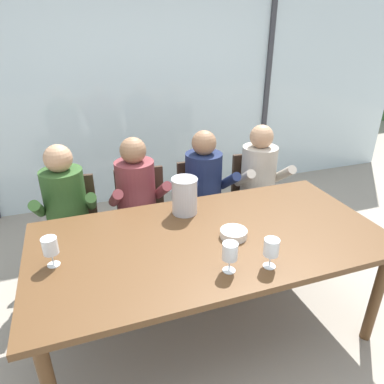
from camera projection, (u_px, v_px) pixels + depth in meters
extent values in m
plane|color=#9E9384|center=(170.00, 250.00, 3.37)|extent=(14.00, 14.00, 0.00)
cube|color=silver|center=(135.00, 92.00, 3.90)|extent=(7.41, 0.03, 2.60)
cube|color=#38383D|center=(267.00, 84.00, 4.38)|extent=(0.06, 0.06, 2.60)
cube|color=#386633|center=(106.00, 88.00, 6.84)|extent=(13.41, 2.40, 1.73)
cube|color=brown|center=(210.00, 239.00, 2.19)|extent=(2.21, 1.10, 0.04)
cylinder|color=brown|center=(376.00, 296.00, 2.28)|extent=(0.07, 0.07, 0.73)
cylinder|color=brown|center=(53.00, 278.00, 2.44)|extent=(0.07, 0.07, 0.73)
cylinder|color=brown|center=(296.00, 228.00, 3.04)|extent=(0.07, 0.07, 0.73)
cube|color=#332319|center=(71.00, 235.00, 2.82)|extent=(0.50, 0.50, 0.03)
cube|color=#332319|center=(70.00, 199.00, 2.90)|extent=(0.42, 0.09, 0.42)
cylinder|color=#332319|center=(47.00, 275.00, 2.71)|extent=(0.04, 0.04, 0.42)
cylinder|color=#332319|center=(97.00, 269.00, 2.78)|extent=(0.04, 0.04, 0.42)
cylinder|color=#332319|center=(55.00, 247.00, 3.05)|extent=(0.04, 0.04, 0.42)
cylinder|color=#332319|center=(99.00, 242.00, 3.12)|extent=(0.04, 0.04, 0.42)
cube|color=#332319|center=(145.00, 223.00, 2.98)|extent=(0.47, 0.47, 0.03)
cube|color=#332319|center=(140.00, 190.00, 3.06)|extent=(0.42, 0.07, 0.42)
cylinder|color=#332319|center=(126.00, 261.00, 2.86)|extent=(0.04, 0.04, 0.42)
cylinder|color=#332319|center=(172.00, 254.00, 2.95)|extent=(0.04, 0.04, 0.42)
cylinder|color=#332319|center=(122.00, 237.00, 3.20)|extent=(0.04, 0.04, 0.42)
cylinder|color=#332319|center=(163.00, 231.00, 3.29)|extent=(0.04, 0.04, 0.42)
cube|color=#332319|center=(206.00, 213.00, 3.15)|extent=(0.46, 0.46, 0.03)
cube|color=#332319|center=(199.00, 182.00, 3.22)|extent=(0.42, 0.05, 0.42)
cylinder|color=#332319|center=(192.00, 249.00, 3.03)|extent=(0.04, 0.04, 0.42)
cylinder|color=#332319|center=(232.00, 241.00, 3.13)|extent=(0.04, 0.04, 0.42)
cylinder|color=#332319|center=(180.00, 227.00, 3.36)|extent=(0.04, 0.04, 0.42)
cylinder|color=#332319|center=(217.00, 221.00, 3.46)|extent=(0.04, 0.04, 0.42)
cube|color=#332319|center=(260.00, 202.00, 3.33)|extent=(0.45, 0.45, 0.03)
cube|color=#332319|center=(252.00, 173.00, 3.41)|extent=(0.42, 0.05, 0.42)
cylinder|color=#332319|center=(249.00, 236.00, 3.22)|extent=(0.04, 0.04, 0.42)
cylinder|color=#332319|center=(285.00, 229.00, 3.32)|extent=(0.04, 0.04, 0.42)
cylinder|color=#332319|center=(232.00, 216.00, 3.54)|extent=(0.04, 0.04, 0.42)
cylinder|color=#332319|center=(266.00, 211.00, 3.65)|extent=(0.04, 0.04, 0.42)
cylinder|color=#2D5123|center=(66.00, 201.00, 2.71)|extent=(0.32, 0.32, 0.52)
sphere|color=tan|center=(58.00, 158.00, 2.56)|extent=(0.21, 0.21, 0.21)
cube|color=#47423D|center=(59.00, 245.00, 2.63)|extent=(0.13, 0.40, 0.13)
cube|color=#47423D|center=(83.00, 241.00, 2.68)|extent=(0.13, 0.40, 0.13)
cylinder|color=#47423D|center=(64.00, 287.00, 2.56)|extent=(0.10, 0.10, 0.45)
cylinder|color=#47423D|center=(89.00, 282.00, 2.62)|extent=(0.10, 0.10, 0.45)
cylinder|color=#2D5123|center=(38.00, 209.00, 2.55)|extent=(0.08, 0.33, 0.26)
cylinder|color=#2D5123|center=(91.00, 201.00, 2.65)|extent=(0.08, 0.33, 0.26)
cylinder|color=brown|center=(136.00, 191.00, 2.88)|extent=(0.34, 0.34, 0.52)
sphere|color=#936B4C|center=(133.00, 150.00, 2.73)|extent=(0.21, 0.21, 0.21)
cube|color=#47423D|center=(133.00, 232.00, 2.79)|extent=(0.15, 0.41, 0.13)
cube|color=#47423D|center=(155.00, 228.00, 2.85)|extent=(0.15, 0.41, 0.13)
cylinder|color=#47423D|center=(142.00, 271.00, 2.73)|extent=(0.10, 0.10, 0.45)
cylinder|color=#47423D|center=(163.00, 266.00, 2.79)|extent=(0.10, 0.10, 0.45)
cylinder|color=brown|center=(116.00, 198.00, 2.70)|extent=(0.10, 0.33, 0.26)
cylinder|color=brown|center=(162.00, 190.00, 2.83)|extent=(0.10, 0.33, 0.26)
cylinder|color=#192347|center=(203.00, 182.00, 3.06)|extent=(0.33, 0.33, 0.52)
sphere|color=#936B4C|center=(204.00, 143.00, 2.90)|extent=(0.21, 0.21, 0.21)
cube|color=#47423D|center=(202.00, 220.00, 2.97)|extent=(0.14, 0.40, 0.13)
cube|color=#47423D|center=(221.00, 216.00, 3.03)|extent=(0.14, 0.40, 0.13)
cylinder|color=#47423D|center=(210.00, 256.00, 2.91)|extent=(0.10, 0.10, 0.45)
cylinder|color=#47423D|center=(230.00, 252.00, 2.96)|extent=(0.10, 0.10, 0.45)
cylinder|color=#192347|center=(188.00, 187.00, 2.88)|extent=(0.09, 0.33, 0.26)
cylinder|color=#192347|center=(229.00, 181.00, 3.00)|extent=(0.09, 0.33, 0.26)
cylinder|color=#B7AD9E|center=(258.00, 174.00, 3.22)|extent=(0.35, 0.35, 0.52)
sphere|color=tan|center=(262.00, 137.00, 3.07)|extent=(0.21, 0.21, 0.21)
cube|color=#47423D|center=(256.00, 210.00, 3.14)|extent=(0.16, 0.41, 0.13)
cube|color=#47423D|center=(274.00, 207.00, 3.18)|extent=(0.16, 0.41, 0.13)
cylinder|color=#47423D|center=(263.00, 244.00, 3.07)|extent=(0.10, 0.10, 0.45)
cylinder|color=#47423D|center=(282.00, 242.00, 3.11)|extent=(0.10, 0.10, 0.45)
cylinder|color=#B7AD9E|center=(244.00, 178.00, 3.06)|extent=(0.11, 0.33, 0.26)
cylinder|color=#B7AD9E|center=(283.00, 174.00, 3.15)|extent=(0.11, 0.33, 0.26)
cylinder|color=#B7B7BC|center=(185.00, 196.00, 2.41)|extent=(0.18, 0.18, 0.26)
torus|color=silver|center=(184.00, 179.00, 2.35)|extent=(0.18, 0.18, 0.01)
cylinder|color=silver|center=(234.00, 234.00, 2.17)|extent=(0.17, 0.17, 0.05)
cylinder|color=silver|center=(54.00, 265.00, 1.92)|extent=(0.07, 0.07, 0.00)
cylinder|color=silver|center=(53.00, 259.00, 1.90)|extent=(0.01, 0.01, 0.07)
cylinder|color=silver|center=(50.00, 246.00, 1.87)|extent=(0.08, 0.08, 0.09)
cylinder|color=#560C1E|center=(51.00, 250.00, 1.88)|extent=(0.07, 0.07, 0.04)
cylinder|color=silver|center=(269.00, 266.00, 1.91)|extent=(0.07, 0.07, 0.00)
cylinder|color=silver|center=(270.00, 260.00, 1.89)|extent=(0.01, 0.01, 0.07)
cylinder|color=silver|center=(271.00, 247.00, 1.86)|extent=(0.08, 0.08, 0.09)
cylinder|color=maroon|center=(271.00, 251.00, 1.87)|extent=(0.07, 0.07, 0.04)
cylinder|color=silver|center=(229.00, 270.00, 1.88)|extent=(0.07, 0.07, 0.00)
cylinder|color=silver|center=(229.00, 264.00, 1.86)|extent=(0.01, 0.01, 0.07)
cylinder|color=silver|center=(230.00, 251.00, 1.82)|extent=(0.08, 0.08, 0.09)
cylinder|color=#E0D184|center=(230.00, 255.00, 1.83)|extent=(0.07, 0.07, 0.04)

